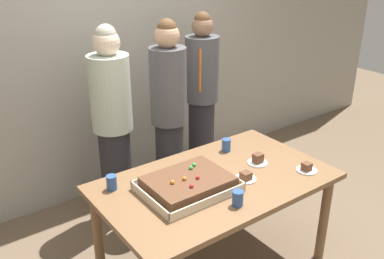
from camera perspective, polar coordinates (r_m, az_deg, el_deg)
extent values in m
cube|color=#9E998E|center=(3.97, -11.61, 12.20)|extent=(8.00, 0.12, 3.00)
cube|color=brown|center=(2.95, 3.23, -7.12)|extent=(1.63, 0.97, 0.04)
cylinder|color=brown|center=(3.39, 17.44, -11.46)|extent=(0.07, 0.07, 0.73)
cylinder|color=brown|center=(3.14, -12.63, -13.98)|extent=(0.07, 0.07, 0.73)
cylinder|color=brown|center=(3.83, 7.80, -6.20)|extent=(0.07, 0.07, 0.73)
cube|color=beige|center=(2.81, -0.54, -8.11)|extent=(0.60, 0.47, 0.01)
cube|color=beige|center=(2.64, 2.41, -9.63)|extent=(0.60, 0.01, 0.05)
cube|color=beige|center=(2.96, -3.16, -5.71)|extent=(0.60, 0.01, 0.05)
cube|color=beige|center=(2.66, -5.79, -9.47)|extent=(0.01, 0.47, 0.05)
cube|color=beige|center=(2.96, 4.13, -5.80)|extent=(0.01, 0.47, 0.05)
cube|color=brown|center=(2.79, -0.55, -7.25)|extent=(0.53, 0.40, 0.09)
sphere|color=red|center=(2.65, -0.06, -7.66)|extent=(0.03, 0.03, 0.03)
sphere|color=red|center=(2.75, 0.80, -6.50)|extent=(0.03, 0.03, 0.03)
sphere|color=green|center=(2.86, -0.14, -5.21)|extent=(0.03, 0.03, 0.03)
sphere|color=green|center=(2.90, 0.29, -4.80)|extent=(0.03, 0.03, 0.03)
sphere|color=orange|center=(2.69, -2.67, -7.15)|extent=(0.03, 0.03, 0.03)
sphere|color=orange|center=(2.73, -1.05, -6.68)|extent=(0.03, 0.03, 0.03)
cylinder|color=white|center=(3.17, 8.91, -4.50)|extent=(0.15, 0.15, 0.01)
cube|color=brown|center=(3.16, 8.97, -3.86)|extent=(0.07, 0.06, 0.07)
cylinder|color=white|center=(3.15, 15.27, -5.34)|extent=(0.15, 0.15, 0.01)
cube|color=brown|center=(3.13, 15.26, -4.87)|extent=(0.06, 0.06, 0.06)
cylinder|color=white|center=(2.96, 7.25, -6.65)|extent=(0.15, 0.15, 0.01)
cube|color=brown|center=(2.93, 7.31, -6.22)|extent=(0.07, 0.07, 0.05)
cylinder|color=#2D5199|center=(3.32, 4.66, -2.11)|extent=(0.07, 0.07, 0.10)
cylinder|color=#2D5199|center=(2.65, 6.22, -9.26)|extent=(0.07, 0.07, 0.10)
cylinder|color=#2D5199|center=(2.85, -10.84, -7.07)|extent=(0.07, 0.07, 0.10)
cylinder|color=#28282D|center=(3.78, -10.15, -5.80)|extent=(0.27, 0.27, 0.84)
cylinder|color=#B7C6B2|center=(3.48, -11.00, 4.84)|extent=(0.34, 0.34, 0.63)
sphere|color=beige|center=(3.38, -11.54, 11.47)|extent=(0.22, 0.22, 0.22)
sphere|color=#B2A899|center=(3.36, -11.63, 12.45)|extent=(0.17, 0.17, 0.17)
cylinder|color=#28282D|center=(4.23, 1.26, -1.71)|extent=(0.25, 0.25, 0.89)
cylinder|color=#4C4C51|center=(3.97, 1.36, 8.17)|extent=(0.32, 0.32, 0.61)
cube|color=orange|center=(3.82, 1.22, 8.02)|extent=(0.04, 0.02, 0.39)
sphere|color=#8C664C|center=(3.88, 1.42, 13.80)|extent=(0.20, 0.20, 0.20)
sphere|color=brown|center=(3.87, 1.43, 14.59)|extent=(0.15, 0.15, 0.15)
cylinder|color=#28282D|center=(3.79, -2.98, -5.06)|extent=(0.24, 0.24, 0.87)
cylinder|color=#4C4C51|center=(3.49, -3.24, 5.91)|extent=(0.31, 0.31, 0.64)
sphere|color=tan|center=(3.39, -3.40, 12.56)|extent=(0.20, 0.20, 0.20)
sphere|color=brown|center=(3.38, -3.42, 13.49)|extent=(0.16, 0.16, 0.16)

